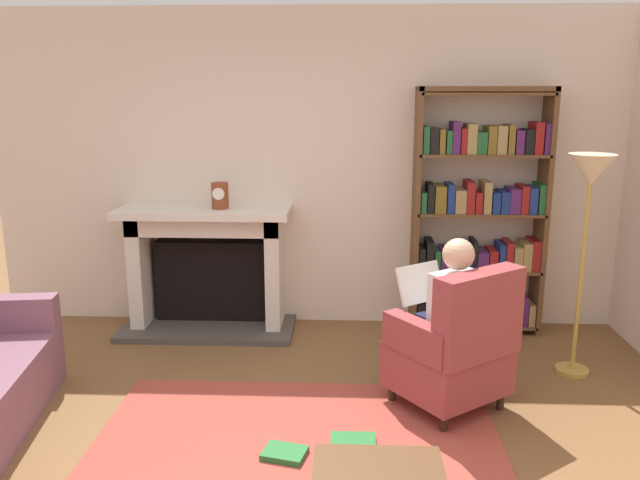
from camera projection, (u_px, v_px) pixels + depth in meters
The scene contains 9 objects.
back_wall at pixel (315, 170), 5.53m from camera, with size 5.60×0.10×2.70m, color beige.
area_rug at pixel (296, 454), 3.65m from camera, with size 2.40×1.80×0.01m, color #A54337.
fireplace at pixel (208, 264), 5.51m from camera, with size 1.47×0.64×1.07m.
mantel_clock at pixel (220, 196), 5.26m from camera, with size 0.14×0.14×0.21m.
bookshelf at pixel (481, 214), 5.34m from camera, with size 1.09×0.32×2.06m.
armchair_reading at pixel (456, 348), 4.08m from camera, with size 0.88×0.88×0.97m.
seated_reader at pixel (444, 314), 4.13m from camera, with size 0.56×0.59×1.14m.
scattered_books at pixel (327, 451), 3.65m from camera, with size 0.66×0.41×0.03m.
floor_lamp at pixel (589, 190), 4.42m from camera, with size 0.32×0.32×1.60m.
Camera 1 is at (0.28, -2.96, 2.03)m, focal length 36.00 mm.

